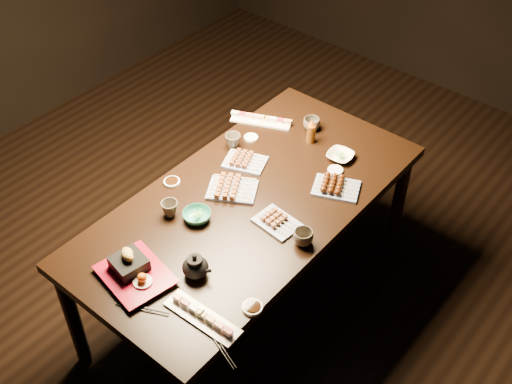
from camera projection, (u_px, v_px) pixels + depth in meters
ground at (218, 255)px, 3.81m from camera, size 5.00×5.00×0.00m
dining_table at (250, 253)px, 3.32m from camera, size 1.19×1.92×0.75m
sushi_platter_near at (202, 315)px, 2.54m from camera, size 0.35×0.11×0.04m
sushi_platter_far at (261, 119)px, 3.52m from camera, size 0.34×0.22×0.04m
yakitori_plate_center at (232, 187)px, 3.10m from camera, size 0.29×0.26×0.06m
yakitori_plate_right at (277, 220)px, 2.93m from camera, size 0.21×0.16×0.05m
yakitori_plate_left at (245, 159)px, 3.25m from camera, size 0.25×0.22×0.05m
tsukune_plate at (336, 185)px, 3.11m from camera, size 0.27×0.24×0.06m
edamame_bowl_green at (197, 216)px, 2.96m from camera, size 0.18×0.18×0.04m
edamame_bowl_cream at (340, 156)px, 3.29m from camera, size 0.14×0.14×0.03m
tempura_tray at (134, 269)px, 2.68m from camera, size 0.35×0.30×0.11m
teacup_near_left at (170, 209)px, 2.97m from camera, size 0.10×0.10×0.08m
teacup_mid_right at (303, 237)px, 2.84m from camera, size 0.09×0.09×0.07m
teacup_far_left at (233, 141)px, 3.35m from camera, size 0.08×0.08×0.08m
teacup_far_right at (312, 124)px, 3.46m from camera, size 0.12×0.12×0.07m
teapot at (195, 265)px, 2.69m from camera, size 0.16×0.16×0.11m
condiment_bottle at (311, 131)px, 3.36m from camera, size 0.05×0.05×0.14m
sauce_dish_west at (172, 182)px, 3.15m from camera, size 0.11×0.11×0.01m
sauce_dish_east at (335, 170)px, 3.22m from camera, size 0.11×0.11×0.01m
sauce_dish_se at (252, 307)px, 2.59m from camera, size 0.10×0.10×0.01m
sauce_dish_nw at (251, 138)px, 3.42m from camera, size 0.10×0.10×0.01m
chopsticks_near at (142, 309)px, 2.59m from camera, size 0.21×0.12×0.01m
chopsticks_se at (222, 349)px, 2.45m from camera, size 0.20×0.08×0.01m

